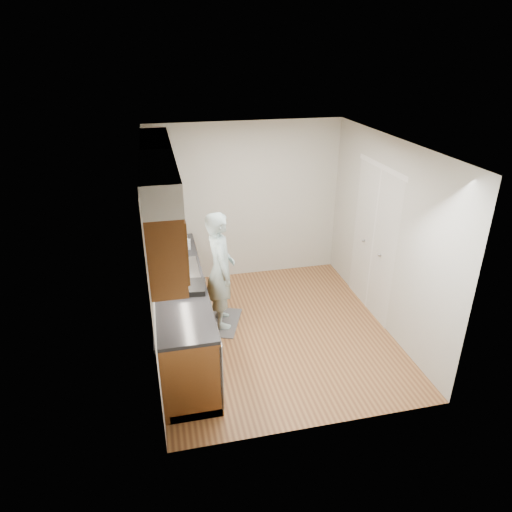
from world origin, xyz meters
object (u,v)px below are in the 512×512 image
at_px(person, 220,263).
at_px(soap_bottle_a, 167,247).
at_px(soap_bottle_b, 187,242).
at_px(dish_rack, 187,287).
at_px(soap_bottle_c, 173,243).

height_order(person, soap_bottle_a, person).
distance_m(soap_bottle_b, dish_rack, 1.18).
bearing_deg(soap_bottle_c, dish_rack, -86.10).
distance_m(person, soap_bottle_c, 0.78).
relative_size(soap_bottle_a, soap_bottle_c, 1.60).
relative_size(soap_bottle_b, soap_bottle_c, 1.06).
distance_m(soap_bottle_a, soap_bottle_b, 0.37).
relative_size(person, dish_rack, 4.42).
bearing_deg(soap_bottle_a, dish_rack, -79.18).
xyz_separation_m(soap_bottle_a, dish_rack, (0.18, -0.94, -0.12)).
xyz_separation_m(soap_bottle_a, soap_bottle_b, (0.29, 0.23, -0.05)).
bearing_deg(soap_bottle_b, soap_bottle_a, -141.35).
distance_m(person, soap_bottle_a, 0.74).
height_order(soap_bottle_c, dish_rack, soap_bottle_c).
distance_m(person, soap_bottle_b, 0.64).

